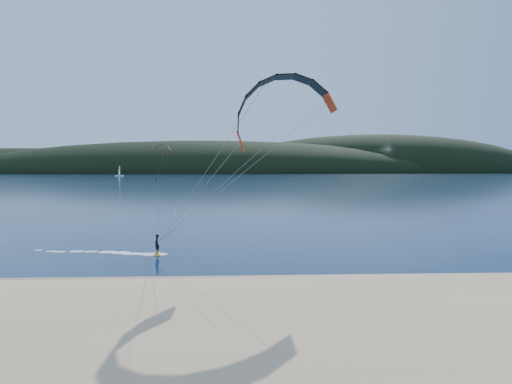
# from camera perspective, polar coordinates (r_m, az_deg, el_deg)

# --- Properties ---
(ground) EXTENTS (1800.00, 1800.00, 0.00)m
(ground) POSITION_cam_1_polar(r_m,az_deg,el_deg) (21.46, -5.61, -14.91)
(ground) COLOR #071B37
(ground) RESTS_ON ground
(wet_sand) EXTENTS (220.00, 2.50, 0.10)m
(wet_sand) POSITION_cam_1_polar(r_m,az_deg,el_deg) (25.76, -5.05, -11.73)
(wet_sand) COLOR #937B56
(wet_sand) RESTS_ON ground
(headland) EXTENTS (1200.00, 310.00, 140.00)m
(headland) POSITION_cam_1_polar(r_m,az_deg,el_deg) (765.70, -2.49, 2.50)
(headland) COLOR black
(headland) RESTS_ON ground
(kitesurfer_near) EXTENTS (24.18, 6.75, 13.91)m
(kitesurfer_near) POSITION_cam_1_polar(r_m,az_deg,el_deg) (29.99, 2.91, 7.87)
(kitesurfer_near) COLOR yellow
(kitesurfer_near) RESTS_ON ground
(kitesurfer_far) EXTENTS (9.34, 6.02, 18.49)m
(kitesurfer_far) POSITION_cam_1_polar(r_m,az_deg,el_deg) (228.60, -12.19, 5.10)
(kitesurfer_far) COLOR yellow
(kitesurfer_far) RESTS_ON ground
(sailboat) EXTENTS (7.68, 5.03, 11.11)m
(sailboat) POSITION_cam_1_polar(r_m,az_deg,el_deg) (436.40, -17.60, 2.10)
(sailboat) COLOR white
(sailboat) RESTS_ON ground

